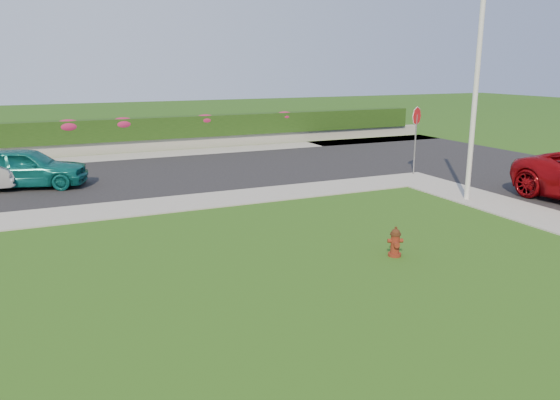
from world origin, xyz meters
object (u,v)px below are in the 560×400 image
stop_sign (416,124)px  fire_hydrant (395,242)px  sedan_teal (26,167)px  utility_pole (475,98)px

stop_sign → fire_hydrant: bearing=-134.4°
sedan_teal → utility_pole: bearing=-104.1°
utility_pole → stop_sign: utility_pole is taller
sedan_teal → stop_sign: bearing=-87.6°
fire_hydrant → stop_sign: (6.47, 7.66, 1.70)m
sedan_teal → stop_sign: (14.18, -3.70, 1.28)m
utility_pole → sedan_teal: bearing=148.9°
fire_hydrant → sedan_teal: (-7.71, 11.36, 0.42)m
sedan_teal → fire_hydrant: bearing=-128.8°
utility_pole → fire_hydrant: bearing=-147.1°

